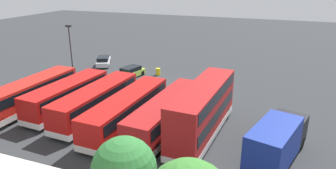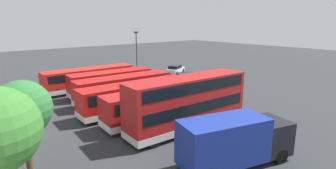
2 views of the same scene
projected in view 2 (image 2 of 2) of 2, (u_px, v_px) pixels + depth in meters
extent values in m
plane|color=#2D3033|center=(200.00, 90.00, 36.23)|extent=(140.00, 140.00, 0.00)
cube|color=#A51919|center=(188.00, 102.00, 22.31)|extent=(3.18, 11.25, 4.20)
cube|color=silver|center=(187.00, 122.00, 22.73)|extent=(3.22, 11.29, 0.55)
cube|color=black|center=(188.00, 104.00, 22.36)|extent=(3.20, 10.45, 0.90)
cube|color=black|center=(188.00, 84.00, 21.97)|extent=(3.20, 10.45, 0.90)
cube|color=black|center=(232.00, 94.00, 25.61)|extent=(2.25, 0.19, 1.10)
cylinder|color=black|center=(212.00, 110.00, 26.05)|extent=(0.36, 1.12, 1.10)
cylinder|color=black|center=(230.00, 117.00, 24.29)|extent=(0.36, 1.12, 1.10)
cylinder|color=black|center=(138.00, 131.00, 21.21)|extent=(0.36, 1.12, 1.10)
cylinder|color=black|center=(154.00, 141.00, 19.45)|extent=(0.36, 1.12, 1.10)
cube|color=#A51919|center=(163.00, 102.00, 24.92)|extent=(3.34, 11.87, 2.60)
cube|color=silver|center=(163.00, 113.00, 25.16)|extent=(3.38, 11.91, 0.55)
cube|color=black|center=(163.00, 96.00, 24.78)|extent=(3.34, 11.08, 0.90)
cube|color=black|center=(209.00, 87.00, 28.16)|extent=(2.25, 0.21, 1.10)
cylinder|color=black|center=(192.00, 102.00, 28.62)|extent=(0.37, 1.12, 1.10)
cylinder|color=black|center=(206.00, 108.00, 26.84)|extent=(0.37, 1.12, 1.10)
cylinder|color=black|center=(114.00, 120.00, 23.50)|extent=(0.37, 1.12, 1.10)
cylinder|color=black|center=(126.00, 128.00, 21.73)|extent=(0.37, 1.12, 1.10)
cube|color=#B71411|center=(136.00, 95.00, 27.24)|extent=(3.07, 11.88, 2.60)
cube|color=silver|center=(137.00, 105.00, 27.47)|extent=(3.12, 11.93, 0.55)
cube|color=black|center=(136.00, 90.00, 27.10)|extent=(3.10, 11.09, 0.90)
cube|color=black|center=(181.00, 82.00, 30.60)|extent=(2.25, 0.16, 1.10)
cylinder|color=black|center=(165.00, 96.00, 31.01)|extent=(0.35, 1.11, 1.10)
cylinder|color=black|center=(178.00, 101.00, 29.27)|extent=(0.35, 1.11, 1.10)
cylinder|color=black|center=(90.00, 112.00, 25.71)|extent=(0.35, 1.11, 1.10)
cylinder|color=black|center=(100.00, 118.00, 23.97)|extent=(0.35, 1.11, 1.10)
cube|color=#B71411|center=(124.00, 87.00, 30.54)|extent=(3.08, 11.33, 2.60)
cube|color=silver|center=(124.00, 96.00, 30.77)|extent=(3.12, 11.37, 0.55)
cube|color=black|center=(124.00, 82.00, 30.40)|extent=(3.10, 10.53, 0.90)
cube|color=black|center=(164.00, 76.00, 33.72)|extent=(2.25, 0.17, 1.10)
cylinder|color=black|center=(150.00, 89.00, 34.14)|extent=(0.35, 1.11, 1.10)
cylinder|color=black|center=(160.00, 93.00, 32.39)|extent=(0.35, 1.11, 1.10)
cylinder|color=black|center=(85.00, 101.00, 29.19)|extent=(0.35, 1.11, 1.10)
cylinder|color=black|center=(93.00, 106.00, 27.44)|extent=(0.35, 1.11, 1.10)
cube|color=#B71411|center=(111.00, 82.00, 33.37)|extent=(3.18, 10.39, 2.60)
cube|color=silver|center=(111.00, 90.00, 33.61)|extent=(3.22, 10.43, 0.55)
cube|color=black|center=(111.00, 77.00, 33.24)|extent=(3.19, 9.59, 0.90)
cube|color=black|center=(146.00, 72.00, 36.21)|extent=(2.25, 0.20, 1.10)
cylinder|color=black|center=(133.00, 85.00, 36.66)|extent=(0.37, 1.12, 1.10)
cylinder|color=black|center=(142.00, 88.00, 34.90)|extent=(0.37, 1.12, 1.10)
cylinder|color=black|center=(79.00, 93.00, 32.36)|extent=(0.37, 1.12, 1.10)
cylinder|color=black|center=(85.00, 97.00, 30.60)|extent=(0.37, 1.12, 1.10)
cube|color=red|center=(89.00, 78.00, 35.62)|extent=(2.81, 11.93, 2.60)
cube|color=silver|center=(90.00, 85.00, 35.85)|extent=(2.85, 11.97, 0.55)
cube|color=black|center=(89.00, 73.00, 35.48)|extent=(2.86, 11.13, 0.90)
cube|color=black|center=(128.00, 69.00, 39.11)|extent=(2.25, 0.11, 1.10)
cylinder|color=black|center=(116.00, 80.00, 39.48)|extent=(0.32, 1.11, 1.10)
cylinder|color=black|center=(124.00, 83.00, 37.77)|extent=(0.32, 1.11, 1.10)
cylinder|color=black|center=(52.00, 90.00, 33.97)|extent=(0.32, 1.11, 1.10)
cylinder|color=black|center=(58.00, 93.00, 32.26)|extent=(0.32, 1.11, 1.10)
cube|color=navy|center=(223.00, 141.00, 16.48)|extent=(3.87, 5.97, 2.80)
cube|color=black|center=(269.00, 135.00, 18.07)|extent=(2.94, 2.59, 2.20)
cylinder|color=black|center=(256.00, 142.00, 19.30)|extent=(0.53, 1.04, 1.00)
cylinder|color=black|center=(281.00, 156.00, 17.30)|extent=(0.53, 1.04, 1.00)
cylinder|color=black|center=(189.00, 158.00, 17.07)|extent=(0.53, 1.04, 1.00)
cube|color=#A5D14C|center=(185.00, 79.00, 40.43)|extent=(2.87, 4.77, 0.70)
cube|color=black|center=(186.00, 75.00, 40.37)|extent=(2.26, 3.00, 0.55)
cylinder|color=black|center=(178.00, 82.00, 39.09)|extent=(0.37, 0.67, 0.64)
cylinder|color=black|center=(173.00, 80.00, 40.50)|extent=(0.37, 0.67, 0.64)
cylinder|color=black|center=(197.00, 80.00, 40.45)|extent=(0.37, 0.67, 0.64)
cylinder|color=black|center=(192.00, 78.00, 41.86)|extent=(0.37, 0.67, 0.64)
cube|color=silver|center=(176.00, 70.00, 47.72)|extent=(3.41, 4.54, 0.70)
cube|color=black|center=(175.00, 67.00, 47.40)|extent=(2.55, 2.96, 0.55)
cylinder|color=black|center=(175.00, 70.00, 49.40)|extent=(0.47, 0.67, 0.64)
cylinder|color=black|center=(183.00, 70.00, 48.75)|extent=(0.47, 0.67, 0.64)
cylinder|color=black|center=(168.00, 72.00, 46.78)|extent=(0.47, 0.67, 0.64)
cylinder|color=black|center=(176.00, 73.00, 46.13)|extent=(0.47, 0.67, 0.64)
cylinder|color=#38383D|center=(137.00, 58.00, 40.47)|extent=(0.16, 0.16, 7.24)
cube|color=#262628|center=(136.00, 32.00, 39.61)|extent=(0.70, 0.30, 0.24)
cylinder|color=yellow|center=(211.00, 80.00, 39.55)|extent=(0.60, 0.60, 0.95)
cylinder|color=#4C3823|center=(28.00, 152.00, 15.62)|extent=(0.36, 0.36, 3.10)
sphere|color=#2D7033|center=(22.00, 109.00, 15.00)|extent=(3.21, 3.21, 3.21)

